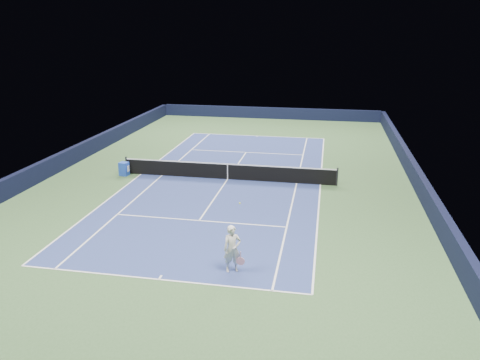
# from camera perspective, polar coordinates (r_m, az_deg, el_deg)

# --- Properties ---
(ground) EXTENTS (40.00, 40.00, 0.00)m
(ground) POSITION_cam_1_polar(r_m,az_deg,el_deg) (27.96, -1.52, 0.09)
(ground) COLOR #35542E
(ground) RESTS_ON ground
(wall_far) EXTENTS (22.00, 0.35, 1.10)m
(wall_far) POSITION_cam_1_polar(r_m,az_deg,el_deg) (46.86, 3.61, 8.15)
(wall_far) COLOR black
(wall_far) RESTS_ON ground
(wall_right) EXTENTS (0.35, 40.00, 1.10)m
(wall_right) POSITION_cam_1_polar(r_m,az_deg,el_deg) (27.71, 20.93, -0.11)
(wall_right) COLOR black
(wall_right) RESTS_ON ground
(wall_left) EXTENTS (0.35, 40.00, 1.10)m
(wall_left) POSITION_cam_1_polar(r_m,az_deg,el_deg) (31.81, -20.98, 2.15)
(wall_left) COLOR black
(wall_left) RESTS_ON ground
(court_surface) EXTENTS (10.97, 23.77, 0.01)m
(court_surface) POSITION_cam_1_polar(r_m,az_deg,el_deg) (27.96, -1.52, 0.10)
(court_surface) COLOR navy
(court_surface) RESTS_ON ground
(baseline_far) EXTENTS (10.97, 0.08, 0.00)m
(baseline_far) POSITION_cam_1_polar(r_m,az_deg,el_deg) (39.25, 2.13, 5.40)
(baseline_far) COLOR white
(baseline_far) RESTS_ON ground
(baseline_near) EXTENTS (10.97, 0.08, 0.00)m
(baseline_near) POSITION_cam_1_polar(r_m,az_deg,el_deg) (17.47, -9.88, -11.85)
(baseline_near) COLOR white
(baseline_near) RESTS_ON ground
(sideline_doubles_right) EXTENTS (0.08, 23.77, 0.00)m
(sideline_doubles_right) POSITION_cam_1_polar(r_m,az_deg,el_deg) (27.38, 9.78, -0.55)
(sideline_doubles_right) COLOR white
(sideline_doubles_right) RESTS_ON ground
(sideline_doubles_left) EXTENTS (0.08, 23.77, 0.00)m
(sideline_doubles_left) POSITION_cam_1_polar(r_m,az_deg,el_deg) (29.55, -11.97, 0.72)
(sideline_doubles_left) COLOR white
(sideline_doubles_left) RESTS_ON ground
(sideline_singles_right) EXTENTS (0.08, 23.77, 0.00)m
(sideline_singles_right) POSITION_cam_1_polar(r_m,az_deg,el_deg) (27.43, 6.92, -0.38)
(sideline_singles_right) COLOR white
(sideline_singles_right) RESTS_ON ground
(sideline_singles_left) EXTENTS (0.08, 23.77, 0.00)m
(sideline_singles_left) POSITION_cam_1_polar(r_m,az_deg,el_deg) (29.07, -9.47, 0.57)
(sideline_singles_left) COLOR white
(sideline_singles_left) RESTS_ON ground
(service_line_far) EXTENTS (8.23, 0.08, 0.00)m
(service_line_far) POSITION_cam_1_polar(r_m,az_deg,el_deg) (33.99, 0.75, 3.40)
(service_line_far) COLOR white
(service_line_far) RESTS_ON ground
(service_line_near) EXTENTS (8.23, 0.08, 0.00)m
(service_line_near) POSITION_cam_1_polar(r_m,az_deg,el_deg) (22.14, -5.00, -4.94)
(service_line_near) COLOR white
(service_line_near) RESTS_ON ground
(center_service_line) EXTENTS (0.08, 12.80, 0.00)m
(center_service_line) POSITION_cam_1_polar(r_m,az_deg,el_deg) (27.96, -1.52, 0.11)
(center_service_line) COLOR white
(center_service_line) RESTS_ON ground
(center_mark_far) EXTENTS (0.08, 0.30, 0.00)m
(center_mark_far) POSITION_cam_1_polar(r_m,az_deg,el_deg) (39.10, 2.10, 5.36)
(center_mark_far) COLOR white
(center_mark_far) RESTS_ON ground
(center_mark_near) EXTENTS (0.08, 0.30, 0.00)m
(center_mark_near) POSITION_cam_1_polar(r_m,az_deg,el_deg) (17.60, -9.70, -11.62)
(center_mark_near) COLOR white
(center_mark_near) RESTS_ON ground
(tennis_net) EXTENTS (12.90, 0.10, 1.07)m
(tennis_net) POSITION_cam_1_polar(r_m,az_deg,el_deg) (27.81, -1.52, 1.08)
(tennis_net) COLOR black
(tennis_net) RESTS_ON ground
(sponsor_cube) EXTENTS (0.60, 0.53, 0.82)m
(sponsor_cube) POSITION_cam_1_polar(r_m,az_deg,el_deg) (29.45, -13.95, 1.33)
(sponsor_cube) COLOR blue
(sponsor_cube) RESTS_ON ground
(tennis_player) EXTENTS (0.87, 1.37, 2.36)m
(tennis_player) POSITION_cam_1_polar(r_m,az_deg,el_deg) (17.37, -0.95, -8.40)
(tennis_player) COLOR silver
(tennis_player) RESTS_ON ground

